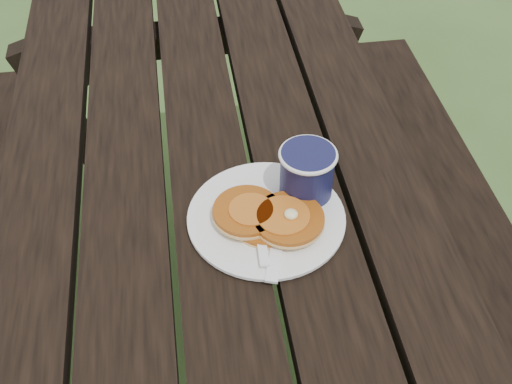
{
  "coord_description": "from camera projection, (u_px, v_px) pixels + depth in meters",
  "views": [
    {
      "loc": [
        -0.04,
        -0.77,
        1.54
      ],
      "look_at": [
        0.07,
        -0.04,
        0.8
      ],
      "focal_mm": 45.0,
      "sensor_mm": 36.0,
      "label": 1
    }
  ],
  "objects": [
    {
      "name": "plate",
      "position": [
        266.0,
        218.0,
        1.06
      ],
      "size": [
        0.33,
        0.33,
        0.01
      ],
      "primitive_type": "cylinder",
      "rotation": [
        0.0,
        0.0,
        0.36
      ],
      "color": "white",
      "rests_on": "picnic_table"
    },
    {
      "name": "fork",
      "position": [
        261.0,
        239.0,
        1.01
      ],
      "size": [
        0.04,
        0.16,
        0.01
      ],
      "primitive_type": null,
      "rotation": [
        0.0,
        0.0,
        -0.03
      ],
      "color": "white",
      "rests_on": "plate"
    },
    {
      "name": "pancake_stack",
      "position": [
        269.0,
        217.0,
        1.03
      ],
      "size": [
        0.18,
        0.14,
        0.04
      ],
      "rotation": [
        0.0,
        0.0,
        -0.12
      ],
      "color": "#A85213",
      "rests_on": "plate"
    },
    {
      "name": "knife",
      "position": [
        279.0,
        237.0,
        1.02
      ],
      "size": [
        0.07,
        0.18,
        0.0
      ],
      "primitive_type": "cube",
      "rotation": [
        0.0,
        0.0,
        -0.3
      ],
      "color": "white",
      "rests_on": "plate"
    },
    {
      "name": "picnic_table",
      "position": [
        222.0,
        323.0,
        1.37
      ],
      "size": [
        1.36,
        1.8,
        0.75
      ],
      "color": "black",
      "rests_on": "ground"
    },
    {
      "name": "coffee_cup",
      "position": [
        307.0,
        172.0,
        1.06
      ],
      "size": [
        0.1,
        0.1,
        0.1
      ],
      "rotation": [
        0.0,
        0.0,
        -0.39
      ],
      "color": "#14163C",
      "rests_on": "picnic_table"
    }
  ]
}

